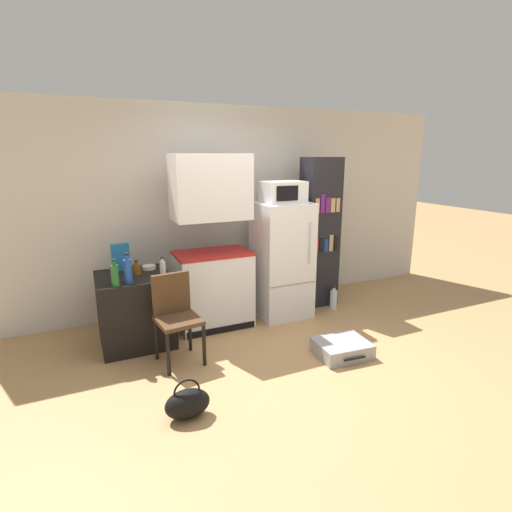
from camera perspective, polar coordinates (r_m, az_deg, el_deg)
ground_plane at (r=4.06m, az=5.97°, el=-15.67°), size 24.00×24.00×0.00m
wall_back at (r=5.45m, az=-2.54°, el=6.85°), size 6.40×0.10×2.64m
side_table at (r=4.58m, az=-16.88°, el=-7.29°), size 0.75×0.73×0.78m
kitchen_hutch at (r=4.69m, az=-6.26°, el=0.97°), size 0.88×0.55×2.04m
refrigerator at (r=5.06m, az=3.71°, el=-0.57°), size 0.65×0.64×1.46m
microwave at (r=4.91m, az=3.88°, el=9.12°), size 0.49×0.39×0.26m
bookshelf at (r=5.44m, az=9.03°, el=3.25°), size 0.47×0.34×1.99m
bottle_clear_short at (r=4.29m, az=-13.19°, el=-1.76°), size 0.06×0.06×0.22m
bottle_blue_soda at (r=4.17m, az=-17.84°, el=-1.98°), size 0.08×0.08×0.31m
bottle_green_tall at (r=4.12m, az=-19.50°, el=-2.55°), size 0.08×0.08×0.27m
bottle_amber_beer at (r=4.45m, az=-16.67°, el=-1.75°), size 0.08×0.08×0.15m
bowl at (r=4.64m, az=-15.04°, el=-1.56°), size 0.15×0.15×0.04m
cereal_box at (r=4.65m, az=-18.78°, el=-0.16°), size 0.19×0.07×0.30m
chair at (r=4.07m, az=-11.48°, el=-7.60°), size 0.44×0.45×0.88m
suitcase_large_flat at (r=4.33m, az=12.17°, el=-12.76°), size 0.56×0.49×0.15m
handbag at (r=3.39m, az=-9.77°, el=-20.03°), size 0.36×0.20×0.33m
water_bottle_front at (r=5.53m, az=11.01°, el=-6.00°), size 0.10×0.10×0.32m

